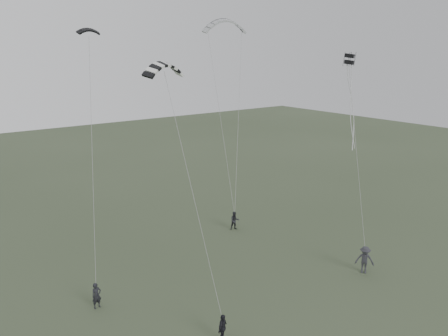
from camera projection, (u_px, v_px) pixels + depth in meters
ground at (260, 296)px, 26.61m from camera, size 140.00×140.00×0.00m
flyer_left at (97, 296)px, 25.19m from camera, size 0.60×0.43×1.55m
flyer_right at (235, 221)px, 36.37m from camera, size 0.92×0.83×1.56m
flyer_center at (223, 328)px, 22.26m from camera, size 0.95×0.75×1.51m
flyer_far at (365, 260)px, 29.15m from camera, size 1.31×1.40×1.90m
kite_dark_small at (88, 30)px, 27.17m from camera, size 1.41×0.59×0.60m
kite_pale_large at (225, 20)px, 38.56m from camera, size 4.16×2.46×1.79m
kite_striped at (164, 64)px, 24.04m from camera, size 2.84×1.67×1.23m
kite_box at (349, 59)px, 30.66m from camera, size 0.88×0.91×0.78m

